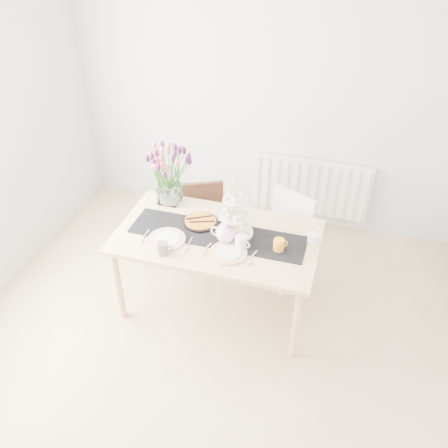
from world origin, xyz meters
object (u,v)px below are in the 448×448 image
(tart_tin, at_px, (200,222))
(plate_right, at_px, (228,253))
(radiator, at_px, (310,187))
(teapot, at_px, (226,234))
(cake_stand, at_px, (235,221))
(mug_white, at_px, (241,242))
(chair_brown, at_px, (204,218))
(mug_grey, at_px, (163,248))
(chair_white, at_px, (285,231))
(mug_orange, at_px, (279,245))
(tulip_vase, at_px, (167,167))
(dining_table, at_px, (217,242))
(plate_left, at_px, (167,239))
(cream_jug, at_px, (313,238))

(tart_tin, bearing_deg, plate_right, -43.08)
(radiator, bearing_deg, teapot, -107.64)
(tart_tin, bearing_deg, radiator, 60.71)
(cake_stand, distance_m, mug_white, 0.20)
(chair_brown, xyz_separation_m, teapot, (0.40, -0.65, 0.38))
(tart_tin, height_order, mug_white, mug_white)
(mug_grey, distance_m, plate_right, 0.49)
(chair_white, relative_size, mug_white, 7.62)
(tart_tin, distance_m, plate_right, 0.44)
(teapot, distance_m, mug_orange, 0.41)
(radiator, height_order, tulip_vase, tulip_vase)
(mug_grey, xyz_separation_m, mug_orange, (0.82, 0.29, -0.00))
(radiator, height_order, teapot, teapot)
(chair_brown, relative_size, teapot, 3.16)
(dining_table, distance_m, plate_left, 0.41)
(cream_jug, relative_size, mug_white, 0.75)
(chair_brown, bearing_deg, dining_table, -86.90)
(dining_table, distance_m, tulip_vase, 0.76)
(chair_brown, xyz_separation_m, cake_stand, (0.44, -0.53, 0.43))
(tart_tin, height_order, plate_right, tart_tin)
(mug_orange, xyz_separation_m, plate_left, (-0.86, -0.13, -0.04))
(cream_jug, relative_size, tart_tin, 0.29)
(radiator, bearing_deg, dining_table, -111.54)
(tart_tin, height_order, plate_left, tart_tin)
(mug_white, bearing_deg, mug_grey, -137.04)
(tulip_vase, xyz_separation_m, mug_orange, (1.04, -0.39, -0.29))
(cake_stand, bearing_deg, mug_grey, -138.39)
(chair_white, xyz_separation_m, mug_orange, (0.04, -0.60, 0.31))
(radiator, xyz_separation_m, plate_right, (-0.41, -1.62, 0.31))
(mug_white, distance_m, plate_left, 0.59)
(cake_stand, xyz_separation_m, tart_tin, (-0.30, 0.05, -0.11))
(tulip_vase, xyz_separation_m, mug_grey, (0.22, -0.68, -0.29))
(mug_white, bearing_deg, plate_right, -108.22)
(chair_brown, relative_size, cream_jug, 9.31)
(teapot, xyz_separation_m, plate_left, (-0.45, -0.11, -0.07))
(tart_tin, bearing_deg, plate_left, -122.81)
(dining_table, xyz_separation_m, mug_grey, (-0.32, -0.34, 0.13))
(cake_stand, xyz_separation_m, plate_left, (-0.48, -0.23, -0.12))
(teapot, xyz_separation_m, plate_right, (0.06, -0.13, -0.07))
(chair_brown, distance_m, cream_jug, 1.20)
(teapot, height_order, plate_left, teapot)
(chair_brown, height_order, plate_right, chair_brown)
(chair_brown, relative_size, tulip_vase, 1.24)
(dining_table, relative_size, cream_jug, 19.24)
(cake_stand, distance_m, cream_jug, 0.62)
(radiator, xyz_separation_m, chair_white, (-0.10, -0.87, 0.04))
(dining_table, relative_size, chair_white, 1.91)
(mug_white, height_order, plate_right, mug_white)
(plate_left, distance_m, plate_right, 0.51)
(tulip_vase, xyz_separation_m, plate_left, (0.18, -0.52, -0.33))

